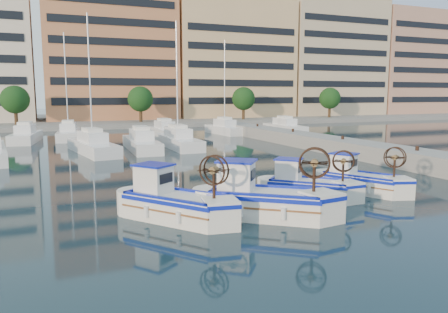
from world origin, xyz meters
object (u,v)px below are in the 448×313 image
fishing_boat_c (307,185)px  fishing_boat_a (174,201)px  fishing_boat_d (360,179)px  fishing_boat_b (263,198)px

fishing_boat_c → fishing_boat_a: bearing=142.6°
fishing_boat_a → fishing_boat_c: bearing=-27.7°
fishing_boat_a → fishing_boat_d: fishing_boat_a is taller
fishing_boat_c → fishing_boat_d: 3.31m
fishing_boat_b → fishing_boat_c: (3.41, 2.06, -0.14)m
fishing_boat_d → fishing_boat_c: bearing=156.2°
fishing_boat_b → fishing_boat_d: fishing_boat_b is taller
fishing_boat_a → fishing_boat_c: size_ratio=1.19×
fishing_boat_b → fishing_boat_a: bearing=110.7°
fishing_boat_c → fishing_boat_d: fishing_boat_d is taller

